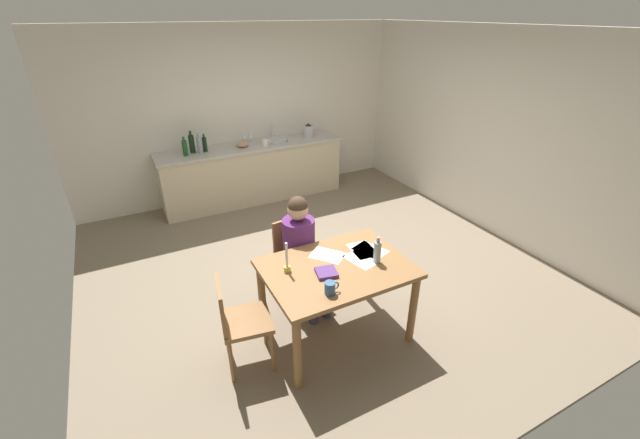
% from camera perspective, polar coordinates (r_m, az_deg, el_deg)
% --- Properties ---
extents(ground_plane, '(5.20, 5.20, 0.04)m').
position_cam_1_polar(ground_plane, '(4.85, -0.38, -6.97)').
color(ground_plane, '#7A6B56').
extents(wall_back, '(5.20, 0.12, 2.60)m').
position_cam_1_polar(wall_back, '(6.58, -11.15, 14.55)').
color(wall_back, silver).
rests_on(wall_back, ground).
extents(wall_right, '(0.12, 5.20, 2.60)m').
position_cam_1_polar(wall_right, '(5.85, 23.36, 11.21)').
color(wall_right, silver).
rests_on(wall_right, ground).
extents(kitchen_counter, '(2.86, 0.64, 0.90)m').
position_cam_1_polar(kitchen_counter, '(6.49, -9.51, 6.66)').
color(kitchen_counter, beige).
rests_on(kitchen_counter, ground).
extents(dining_table, '(1.26, 0.91, 0.76)m').
position_cam_1_polar(dining_table, '(3.57, 2.36, -8.17)').
color(dining_table, olive).
rests_on(dining_table, ground).
extents(chair_at_table, '(0.45, 0.45, 0.87)m').
position_cam_1_polar(chair_at_table, '(4.14, -3.52, -5.29)').
color(chair_at_table, olive).
rests_on(chair_at_table, ground).
extents(person_seated, '(0.37, 0.61, 1.19)m').
position_cam_1_polar(person_seated, '(3.93, -2.51, -3.96)').
color(person_seated, '#592666').
rests_on(person_seated, ground).
extents(chair_side_empty, '(0.46, 0.46, 0.86)m').
position_cam_1_polar(chair_side_empty, '(3.45, -11.50, -13.86)').
color(chair_side_empty, olive).
rests_on(chair_side_empty, ground).
extents(coffee_mug, '(0.13, 0.09, 0.10)m').
position_cam_1_polar(coffee_mug, '(3.17, 1.47, -9.70)').
color(coffee_mug, '#33598C').
rests_on(coffee_mug, dining_table).
extents(candlestick, '(0.06, 0.06, 0.28)m').
position_cam_1_polar(candlestick, '(3.41, -4.72, -6.28)').
color(candlestick, gold).
rests_on(candlestick, dining_table).
extents(book_magazine, '(0.20, 0.20, 0.03)m').
position_cam_1_polar(book_magazine, '(3.40, 0.92, -7.56)').
color(book_magazine, '#553270').
rests_on(book_magazine, dining_table).
extents(paper_letter, '(0.24, 0.31, 0.00)m').
position_cam_1_polar(paper_letter, '(3.75, 6.15, -4.32)').
color(paper_letter, white).
rests_on(paper_letter, dining_table).
extents(paper_bill, '(0.30, 0.35, 0.00)m').
position_cam_1_polar(paper_bill, '(3.76, 7.17, -4.35)').
color(paper_bill, white).
rests_on(paper_bill, dining_table).
extents(paper_envelope, '(0.35, 0.36, 0.00)m').
position_cam_1_polar(paper_envelope, '(3.65, 1.08, -5.10)').
color(paper_envelope, white).
rests_on(paper_envelope, dining_table).
extents(paper_receipt, '(0.27, 0.34, 0.00)m').
position_cam_1_polar(paper_receipt, '(3.62, 5.93, -5.63)').
color(paper_receipt, white).
rests_on(paper_receipt, dining_table).
extents(wine_bottle_on_table, '(0.07, 0.07, 0.25)m').
position_cam_1_polar(wine_bottle_on_table, '(3.54, 8.11, -4.58)').
color(wine_bottle_on_table, '#8C999E').
rests_on(wine_bottle_on_table, dining_table).
extents(sink_unit, '(0.36, 0.36, 0.24)m').
position_cam_1_polar(sink_unit, '(6.48, -6.25, 11.24)').
color(sink_unit, '#B2B7BC').
rests_on(sink_unit, kitchen_counter).
extents(bottle_oil, '(0.07, 0.07, 0.27)m').
position_cam_1_polar(bottle_oil, '(6.05, -18.71, 9.66)').
color(bottle_oil, '#194C23').
rests_on(bottle_oil, kitchen_counter).
extents(bottle_vinegar, '(0.08, 0.08, 0.32)m').
position_cam_1_polar(bottle_vinegar, '(6.14, -17.81, 10.26)').
color(bottle_vinegar, black).
rests_on(bottle_vinegar, kitchen_counter).
extents(bottle_wine_red, '(0.07, 0.07, 0.30)m').
position_cam_1_polar(bottle_wine_red, '(6.09, -16.78, 10.18)').
color(bottle_wine_red, '#8C999E').
rests_on(bottle_wine_red, kitchen_counter).
extents(bottle_sauce, '(0.06, 0.06, 0.26)m').
position_cam_1_polar(bottle_sauce, '(6.16, -16.11, 10.29)').
color(bottle_sauce, black).
rests_on(bottle_sauce, kitchen_counter).
extents(mixing_bowl, '(0.19, 0.19, 0.09)m').
position_cam_1_polar(mixing_bowl, '(6.27, -11.00, 10.52)').
color(mixing_bowl, tan).
rests_on(mixing_bowl, kitchen_counter).
extents(stovetop_kettle, '(0.18, 0.18, 0.22)m').
position_cam_1_polar(stovetop_kettle, '(6.67, -1.67, 12.54)').
color(stovetop_kettle, '#B7BABF').
rests_on(stovetop_kettle, kitchen_counter).
extents(wine_glass_near_sink, '(0.07, 0.07, 0.15)m').
position_cam_1_polar(wine_glass_near_sink, '(6.47, -9.86, 11.77)').
color(wine_glass_near_sink, silver).
rests_on(wine_glass_near_sink, kitchen_counter).
extents(wine_glass_by_kettle, '(0.07, 0.07, 0.15)m').
position_cam_1_polar(wine_glass_by_kettle, '(6.44, -10.70, 11.63)').
color(wine_glass_by_kettle, silver).
rests_on(wine_glass_by_kettle, kitchen_counter).
extents(teacup_on_counter, '(0.13, 0.09, 0.10)m').
position_cam_1_polar(teacup_on_counter, '(6.25, -7.77, 10.81)').
color(teacup_on_counter, white).
rests_on(teacup_on_counter, kitchen_counter).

